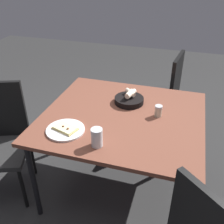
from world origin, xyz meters
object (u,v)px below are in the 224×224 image
at_px(beer_glass, 97,139).
at_px(chair_near, 0,135).
at_px(pizza_plate, 65,130).
at_px(chair_spare, 164,89).
at_px(dining_table, 123,121).
at_px(pepper_shaker, 158,112).
at_px(bread_basket, 129,99).

height_order(beer_glass, chair_near, chair_near).
xyz_separation_m(pizza_plate, beer_glass, (-0.09, -0.26, 0.04)).
xyz_separation_m(pizza_plate, chair_spare, (1.28, -0.53, -0.22)).
distance_m(chair_near, chair_spare, 1.69).
bearing_deg(pizza_plate, beer_glass, -108.51).
xyz_separation_m(dining_table, pepper_shaker, (0.06, -0.26, 0.09)).
bearing_deg(bread_basket, beer_glass, 174.03).
distance_m(dining_table, pepper_shaker, 0.28).
height_order(chair_near, chair_spare, chair_near).
xyz_separation_m(dining_table, chair_near, (-0.27, 0.95, -0.15)).
relative_size(dining_table, bread_basket, 5.04).
distance_m(pizza_plate, chair_near, 0.66).
bearing_deg(beer_glass, bread_basket, -5.97).
xyz_separation_m(beer_glass, pepper_shaker, (0.46, -0.32, -0.02)).
relative_size(pizza_plate, bread_basket, 1.12).
height_order(dining_table, pepper_shaker, pepper_shaker).
height_order(dining_table, pizza_plate, pizza_plate).
distance_m(dining_table, beer_glass, 0.42).
bearing_deg(chair_spare, bread_basket, 164.82).
bearing_deg(chair_near, dining_table, -74.36).
xyz_separation_m(dining_table, pizza_plate, (-0.32, 0.32, 0.06)).
bearing_deg(chair_near, beer_glass, -98.80).
relative_size(bread_basket, chair_spare, 0.26).
relative_size(dining_table, chair_near, 1.26).
bearing_deg(pepper_shaker, dining_table, 103.13).
bearing_deg(chair_near, pizza_plate, -94.55).
distance_m(pepper_shaker, chair_spare, 0.94).
xyz_separation_m(pepper_shaker, chair_spare, (0.90, 0.05, -0.25)).
bearing_deg(pepper_shaker, pizza_plate, 122.96).
bearing_deg(bread_basket, pizza_plate, 147.76).
distance_m(bread_basket, chair_near, 1.08).
relative_size(dining_table, pizza_plate, 4.51).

